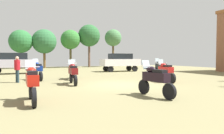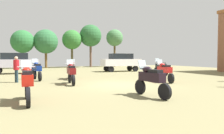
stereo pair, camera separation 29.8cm
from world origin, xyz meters
name	(u,v)px [view 2 (the right image)]	position (x,y,z in m)	size (l,w,h in m)	color
ground_plane	(117,85)	(0.00, 0.00, 0.01)	(44.00, 52.00, 0.02)	olive
motorcycle_3	(37,70)	(-4.18, 4.31, 0.75)	(0.69, 2.18, 1.48)	black
motorcycle_4	(72,69)	(-1.80, 4.16, 0.73)	(0.82, 2.07, 1.44)	black
motorcycle_5	(71,72)	(-2.42, 1.10, 0.73)	(0.62, 2.07, 1.44)	black
motorcycle_7	(151,79)	(-0.22, -4.00, 0.73)	(0.64, 2.10, 1.45)	black
motorcycle_8	(27,82)	(-4.81, -3.33, 0.75)	(0.62, 2.22, 1.48)	black
motorcycle_9	(161,67)	(6.18, 4.57, 0.75)	(0.62, 2.23, 1.49)	black
motorcycle_12	(164,71)	(3.36, 0.12, 0.73)	(0.64, 2.21, 1.45)	black
car_1	(121,61)	(4.98, 10.49, 1.19)	(4.31, 1.82, 2.00)	black
car_2	(15,62)	(-5.89, 11.15, 1.19)	(4.32, 1.85, 2.00)	black
person_2	(16,67)	(-5.43, 3.31, 0.97)	(0.45, 0.45, 1.64)	#233741
tree_1	(115,38)	(9.13, 22.33, 4.89)	(2.86, 2.86, 6.36)	#4E3D25
tree_3	(23,42)	(-5.35, 21.73, 3.84)	(3.27, 3.27, 5.48)	brown
tree_4	(46,42)	(-2.17, 21.81, 3.94)	(3.59, 3.59, 5.73)	brown
tree_5	(72,40)	(1.78, 22.06, 4.34)	(3.04, 3.04, 5.88)	#4D442A
tree_6	(91,36)	(4.86, 22.24, 5.10)	(3.55, 3.55, 6.89)	brown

